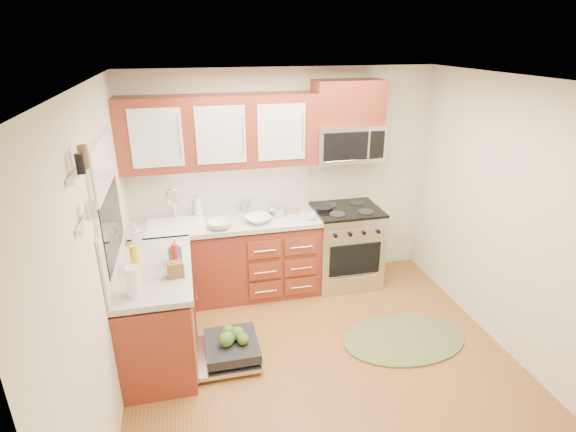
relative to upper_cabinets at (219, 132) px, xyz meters
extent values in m
plane|color=brown|center=(0.73, -1.57, -1.88)|extent=(3.50, 3.50, 0.00)
plane|color=white|center=(0.73, -1.57, 0.62)|extent=(3.50, 3.50, 0.00)
cube|color=beige|center=(0.73, 0.18, -0.62)|extent=(3.50, 0.04, 2.50)
cube|color=beige|center=(0.73, -3.33, -0.62)|extent=(3.50, 0.04, 2.50)
cube|color=beige|center=(-1.02, -1.57, -0.62)|extent=(0.04, 3.50, 2.50)
cube|color=beige|center=(2.48, -1.57, -0.62)|extent=(0.04, 3.50, 2.50)
cube|color=maroon|center=(0.00, -0.12, -1.45)|extent=(2.05, 0.60, 0.85)
cube|color=maroon|center=(-0.72, -1.05, -1.45)|extent=(0.60, 1.25, 0.85)
cube|color=beige|center=(0.00, -0.14, -0.97)|extent=(2.07, 0.64, 0.05)
cube|color=beige|center=(-0.71, -1.05, -0.97)|extent=(0.64, 1.27, 0.05)
cube|color=beige|center=(0.00, 0.16, -0.67)|extent=(2.05, 0.02, 0.57)
cube|color=beige|center=(-1.01, -1.05, -0.67)|extent=(0.02, 1.25, 0.57)
cube|color=maroon|center=(1.41, 0.00, 0.26)|extent=(0.76, 0.35, 0.47)
cube|color=white|center=(-0.98, -1.07, 0.00)|extent=(0.02, 0.96, 0.40)
cube|color=white|center=(-0.99, -1.92, 0.17)|extent=(0.04, 0.40, 0.03)
cube|color=white|center=(-0.99, -1.92, -0.12)|extent=(0.04, 0.40, 0.03)
cylinder|color=black|center=(1.12, -0.12, -0.91)|extent=(0.25, 0.25, 0.04)
cylinder|color=silver|center=(0.58, -0.10, -0.89)|extent=(0.21, 0.21, 0.12)
cube|color=#A8854D|center=(0.73, -0.02, -0.94)|extent=(0.29, 0.24, 0.02)
cylinder|color=silver|center=(0.26, 0.07, -0.88)|extent=(0.10, 0.10, 0.14)
cylinder|color=white|center=(-0.83, -1.50, -0.83)|extent=(0.14, 0.14, 0.25)
cylinder|color=yellow|center=(-0.85, -1.09, -0.83)|extent=(0.10, 0.10, 0.24)
cylinder|color=red|center=(-0.52, -1.09, -0.84)|extent=(0.06, 0.06, 0.22)
cube|color=brown|center=(-0.52, -1.27, -0.88)|extent=(0.14, 0.11, 0.14)
cube|color=#2564AD|center=(-0.52, -1.01, -0.87)|extent=(0.12, 0.09, 0.16)
imported|color=#999999|center=(0.35, -0.25, -0.92)|extent=(0.36, 0.36, 0.07)
imported|color=#999999|center=(-0.08, -0.32, -0.91)|extent=(0.31, 0.31, 0.08)
imported|color=#999999|center=(0.93, -0.31, -0.91)|extent=(0.14, 0.14, 0.09)
imported|color=#999999|center=(-0.27, 0.10, -0.82)|extent=(0.13, 0.13, 0.26)
imported|color=#999999|center=(-0.90, -0.52, -0.85)|extent=(0.11, 0.11, 0.21)
imported|color=#999999|center=(-0.52, -0.81, -0.87)|extent=(0.13, 0.13, 0.15)
camera|label=1|loc=(-0.36, -4.70, 0.94)|focal=28.00mm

